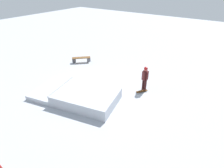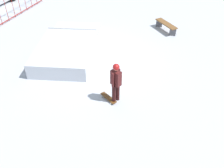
# 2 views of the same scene
# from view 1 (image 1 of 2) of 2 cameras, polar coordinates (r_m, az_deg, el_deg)

# --- Properties ---
(ground_plane) EXTENTS (60.00, 60.00, 0.00)m
(ground_plane) POSITION_cam_1_polar(r_m,az_deg,el_deg) (12.30, -4.44, -2.23)
(ground_plane) COLOR #B2B7C1
(skate_ramp) EXTENTS (5.83, 3.70, 0.74)m
(skate_ramp) POSITION_cam_1_polar(r_m,az_deg,el_deg) (11.39, -9.96, -3.64)
(skate_ramp) COLOR silver
(skate_ramp) RESTS_ON ground
(skater) EXTENTS (0.41, 0.44, 1.73)m
(skater) POSITION_cam_1_polar(r_m,az_deg,el_deg) (12.06, 10.25, 2.18)
(skater) COLOR black
(skater) RESTS_ON ground
(skateboard) EXTENTS (0.60, 0.78, 0.09)m
(skateboard) POSITION_cam_1_polar(r_m,az_deg,el_deg) (12.28, 9.25, -2.20)
(skateboard) COLOR #593314
(skateboard) RESTS_ON ground
(park_bench) EXTENTS (1.43, 1.40, 0.48)m
(park_bench) POSITION_cam_1_polar(r_m,az_deg,el_deg) (16.65, -9.54, 7.80)
(park_bench) COLOR brown
(park_bench) RESTS_ON ground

